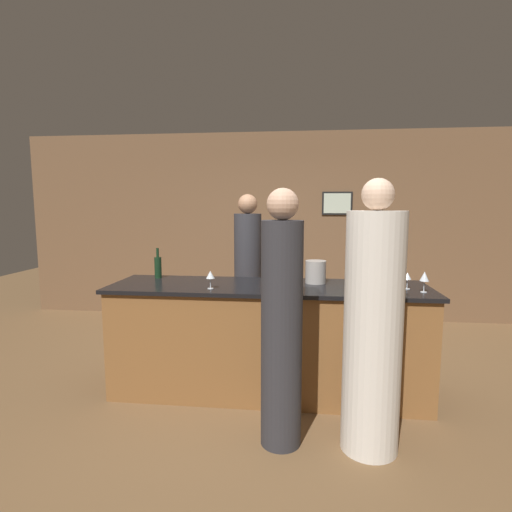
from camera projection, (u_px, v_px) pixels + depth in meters
The scene contains 14 objects.
ground_plane at pixel (268, 391), 3.71m from camera, with size 14.00×14.00×0.00m, color brown.
back_wall at pixel (282, 226), 6.05m from camera, with size 8.00×0.08×2.80m.
bar_counter at pixel (268, 339), 3.65m from camera, with size 2.85×0.78×1.01m.
bartender at pixel (248, 281), 4.51m from camera, with size 0.31×0.31×1.84m.
guest_0 at pixel (373, 329), 2.74m from camera, with size 0.40×0.40×1.90m.
guest_1 at pixel (282, 326), 2.80m from camera, with size 0.29×0.29×1.83m.
wine_bottle_0 at pixel (158, 267), 3.93m from camera, with size 0.07×0.07×0.30m.
wine_bottle_1 at pixel (364, 279), 3.28m from camera, with size 0.07×0.07×0.28m.
ice_bucket at pixel (316, 272), 3.67m from camera, with size 0.19×0.19×0.21m.
wine_glass_0 at pixel (373, 276), 3.38m from camera, with size 0.08×0.08×0.15m.
wine_glass_1 at pixel (356, 272), 3.47m from camera, with size 0.08×0.08×0.18m.
wine_glass_2 at pixel (407, 277), 3.40m from camera, with size 0.06×0.06×0.14m.
wine_glass_3 at pixel (210, 275), 3.41m from camera, with size 0.07×0.07×0.16m.
wine_glass_4 at pixel (424, 277), 3.27m from camera, with size 0.07×0.07×0.17m.
Camera 1 is at (0.29, -3.51, 1.71)m, focal length 28.00 mm.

